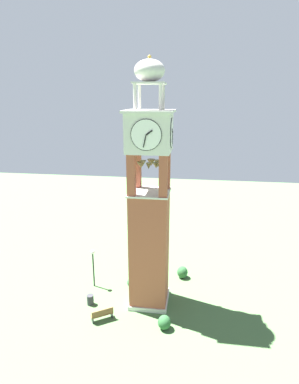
{
  "coord_description": "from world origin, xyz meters",
  "views": [
    {
      "loc": [
        21.63,
        3.15,
        15.56
      ],
      "look_at": [
        0.0,
        0.0,
        9.06
      ],
      "focal_mm": 29.81,
      "sensor_mm": 36.0,
      "label": 1
    }
  ],
  "objects_px": {
    "lamp_post": "(93,261)",
    "trash_bin": "(90,300)",
    "park_bench": "(102,314)",
    "clock_tower": "(149,211)"
  },
  "relations": [
    {
      "from": "park_bench",
      "to": "lamp_post",
      "type": "xyz_separation_m",
      "value": [
        -4.15,
        -1.94,
        1.92
      ]
    },
    {
      "from": "lamp_post",
      "to": "trash_bin",
      "type": "relative_size",
      "value": 4.27
    },
    {
      "from": "lamp_post",
      "to": "trash_bin",
      "type": "bearing_deg",
      "value": 10.93
    },
    {
      "from": "lamp_post",
      "to": "trash_bin",
      "type": "distance_m",
      "value": 3.24
    },
    {
      "from": "clock_tower",
      "to": "park_bench",
      "type": "bearing_deg",
      "value": -47.97
    },
    {
      "from": "clock_tower",
      "to": "trash_bin",
      "type": "height_order",
      "value": "clock_tower"
    },
    {
      "from": "clock_tower",
      "to": "lamp_post",
      "type": "bearing_deg",
      "value": -105.65
    },
    {
      "from": "lamp_post",
      "to": "trash_bin",
      "type": "height_order",
      "value": "lamp_post"
    },
    {
      "from": "lamp_post",
      "to": "trash_bin",
      "type": "xyz_separation_m",
      "value": [
        2.49,
        0.48,
        -2.01
      ]
    },
    {
      "from": "park_bench",
      "to": "trash_bin",
      "type": "relative_size",
      "value": 1.98
    }
  ]
}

